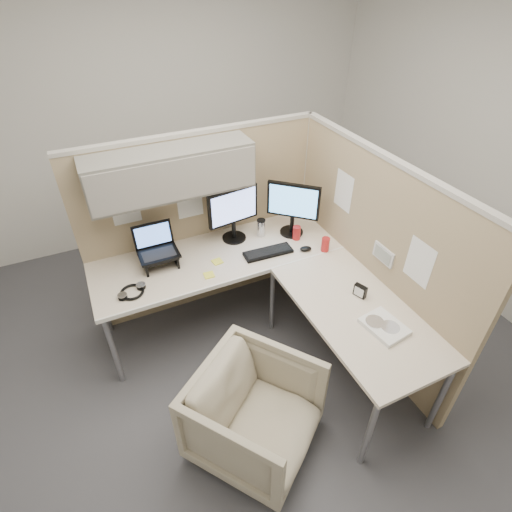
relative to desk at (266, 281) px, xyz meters
name	(u,v)px	position (x,y,z in m)	size (l,w,h in m)	color
ground	(258,357)	(-0.12, -0.13, -0.69)	(4.50, 4.50, 0.00)	#3F3E44
partition_back	(189,201)	(-0.34, 0.70, 0.41)	(2.00, 0.36, 1.63)	tan
partition_right	(368,255)	(0.78, -0.19, 0.13)	(0.07, 2.03, 1.63)	tan
desk	(266,281)	(0.00, 0.00, 0.00)	(2.00, 1.98, 0.73)	beige
office_chair	(255,411)	(-0.44, -0.76, -0.32)	(0.71, 0.67, 0.73)	#B8B492
monitor_left	(233,211)	(-0.02, 0.57, 0.32)	(0.44, 0.20, 0.47)	black
monitor_right	(293,205)	(0.46, 0.44, 0.32)	(0.35, 0.32, 0.47)	black
laptop_station	(158,251)	(-0.68, 0.49, 0.16)	(0.30, 0.26, 0.31)	black
keyboard	(268,252)	(0.14, 0.26, 0.05)	(0.40, 0.13, 0.02)	black
mouse	(306,249)	(0.44, 0.16, 0.06)	(0.10, 0.06, 0.03)	black
travel_mug	(261,228)	(0.21, 0.52, 0.12)	(0.07, 0.07, 0.16)	silver
soda_can_green	(325,244)	(0.58, 0.10, 0.10)	(0.07, 0.07, 0.12)	#B21E1E
soda_can_silver	(297,233)	(0.46, 0.34, 0.10)	(0.07, 0.07, 0.12)	#B21E1E
sticky_note_a	(209,275)	(-0.38, 0.20, 0.05)	(0.08, 0.08, 0.01)	yellow
sticky_note_d	(217,262)	(-0.27, 0.33, 0.05)	(0.08, 0.08, 0.01)	yellow
headphones	(132,292)	(-0.95, 0.24, 0.06)	(0.22, 0.22, 0.03)	black
paper_stack	(384,326)	(0.47, -0.78, 0.06)	(0.25, 0.30, 0.03)	white
desk_clock	(360,291)	(0.51, -0.47, 0.09)	(0.07, 0.10, 0.09)	black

